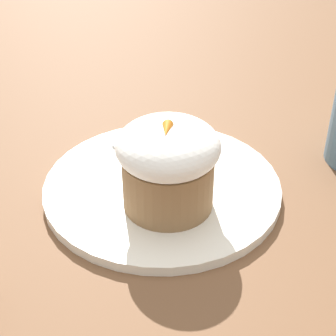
% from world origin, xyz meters
% --- Properties ---
extents(ground_plane, '(4.00, 4.00, 0.00)m').
position_xyz_m(ground_plane, '(0.00, 0.00, 0.00)').
color(ground_plane, brown).
extents(dessert_plate, '(0.27, 0.27, 0.01)m').
position_xyz_m(dessert_plate, '(0.00, 0.00, 0.01)').
color(dessert_plate, white).
rests_on(dessert_plate, ground_plane).
extents(carrot_cake, '(0.11, 0.11, 0.10)m').
position_xyz_m(carrot_cake, '(0.04, 0.01, 0.06)').
color(carrot_cake, olive).
rests_on(carrot_cake, dessert_plate).
extents(spoon, '(0.11, 0.10, 0.01)m').
position_xyz_m(spoon, '(-0.01, -0.01, 0.01)').
color(spoon, silver).
rests_on(spoon, dessert_plate).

